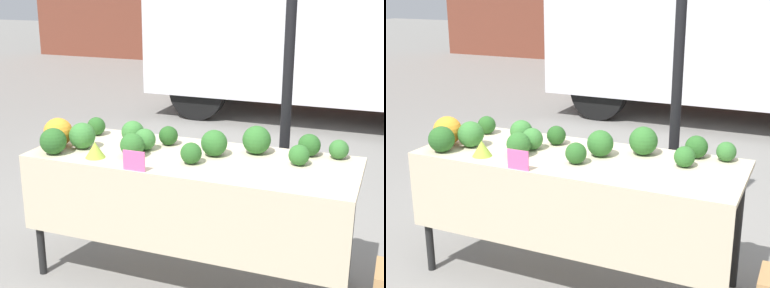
% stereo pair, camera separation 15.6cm
% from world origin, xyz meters
% --- Properties ---
extents(ground_plane, '(40.00, 40.00, 0.00)m').
position_xyz_m(ground_plane, '(0.00, 0.00, 0.00)').
color(ground_plane, gray).
extents(tent_pole, '(0.07, 0.07, 2.53)m').
position_xyz_m(tent_pole, '(0.45, 0.59, 1.27)').
color(tent_pole, black).
rests_on(tent_pole, ground_plane).
extents(parked_truck, '(4.51, 1.98, 2.79)m').
position_xyz_m(parked_truck, '(-0.15, 4.81, 1.48)').
color(parked_truck, silver).
rests_on(parked_truck, ground_plane).
extents(market_table, '(2.01, 0.75, 0.84)m').
position_xyz_m(market_table, '(0.00, -0.06, 0.73)').
color(market_table, beige).
rests_on(market_table, ground_plane).
extents(orange_cauliflower, '(0.19, 0.19, 0.19)m').
position_xyz_m(orange_cauliflower, '(-0.89, -0.11, 0.93)').
color(orange_cauliflower, orange).
rests_on(orange_cauliflower, market_table).
extents(romanesco_head, '(0.12, 0.12, 0.10)m').
position_xyz_m(romanesco_head, '(-0.54, -0.24, 0.89)').
color(romanesco_head, '#93B238').
rests_on(romanesco_head, market_table).
extents(broccoli_head_0, '(0.15, 0.15, 0.15)m').
position_xyz_m(broccoli_head_0, '(-0.47, 0.12, 0.91)').
color(broccoli_head_0, '#387533').
rests_on(broccoli_head_0, market_table).
extents(broccoli_head_1, '(0.13, 0.13, 0.13)m').
position_xyz_m(broccoli_head_1, '(0.04, -0.13, 0.90)').
color(broccoli_head_1, '#285B23').
rests_on(broccoli_head_1, market_table).
extents(broccoli_head_2, '(0.13, 0.13, 0.13)m').
position_xyz_m(broccoli_head_2, '(-0.80, 0.20, 0.90)').
color(broccoli_head_2, '#285B23').
rests_on(broccoli_head_2, market_table).
extents(broccoli_head_3, '(0.12, 0.12, 0.12)m').
position_xyz_m(broccoli_head_3, '(0.84, 0.29, 0.90)').
color(broccoli_head_3, '#336B2D').
rests_on(broccoli_head_3, market_table).
extents(broccoli_head_4, '(0.16, 0.16, 0.16)m').
position_xyz_m(broccoli_head_4, '(0.12, 0.06, 0.92)').
color(broccoli_head_4, '#2D6628').
rests_on(broccoli_head_4, market_table).
extents(broccoli_head_5, '(0.12, 0.12, 0.12)m').
position_xyz_m(broccoli_head_5, '(0.64, 0.08, 0.90)').
color(broccoli_head_5, '#2D6628').
rests_on(broccoli_head_5, market_table).
extents(broccoli_head_6, '(0.14, 0.14, 0.14)m').
position_xyz_m(broccoli_head_6, '(0.66, 0.28, 0.91)').
color(broccoli_head_6, '#285B23').
rests_on(broccoli_head_6, market_table).
extents(broccoli_head_7, '(0.17, 0.17, 0.17)m').
position_xyz_m(broccoli_head_7, '(-0.72, -0.10, 0.92)').
color(broccoli_head_7, '#387533').
rests_on(broccoli_head_7, market_table).
extents(broccoli_head_8, '(0.14, 0.14, 0.14)m').
position_xyz_m(broccoli_head_8, '(-0.33, 0.01, 0.91)').
color(broccoli_head_8, '#387533').
rests_on(broccoli_head_8, market_table).
extents(broccoli_head_9, '(0.18, 0.18, 0.18)m').
position_xyz_m(broccoli_head_9, '(0.35, 0.20, 0.93)').
color(broccoli_head_9, '#2D6628').
rests_on(broccoli_head_9, market_table).
extents(broccoli_head_10, '(0.15, 0.15, 0.15)m').
position_xyz_m(broccoli_head_10, '(-0.34, -0.14, 0.91)').
color(broccoli_head_10, '#2D6628').
rests_on(broccoli_head_10, market_table).
extents(broccoli_head_11, '(0.17, 0.17, 0.17)m').
position_xyz_m(broccoli_head_11, '(-0.82, -0.27, 0.92)').
color(broccoli_head_11, '#285B23').
rests_on(broccoli_head_11, market_table).
extents(broccoli_head_12, '(0.13, 0.13, 0.13)m').
position_xyz_m(broccoli_head_12, '(-0.23, 0.17, 0.90)').
color(broccoli_head_12, '#23511E').
rests_on(broccoli_head_12, market_table).
extents(price_sign, '(0.14, 0.01, 0.12)m').
position_xyz_m(price_sign, '(-0.21, -0.36, 0.90)').
color(price_sign, '#F45B9E').
rests_on(price_sign, market_table).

